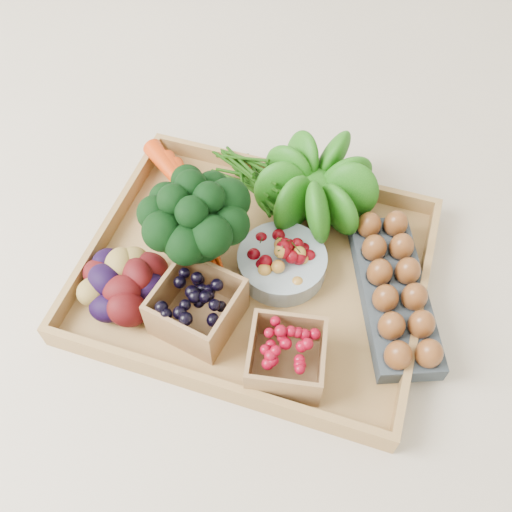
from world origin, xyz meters
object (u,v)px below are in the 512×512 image
(broccoli, at_px, (197,237))
(cherry_bowl, at_px, (282,263))
(egg_carton, at_px, (393,294))
(tray, at_px, (256,274))

(broccoli, relative_size, cherry_bowl, 1.16)
(cherry_bowl, bearing_deg, broccoli, -169.41)
(broccoli, relative_size, egg_carton, 0.60)
(cherry_bowl, xyz_separation_m, egg_carton, (0.19, -0.00, -0.00))
(broccoli, height_order, cherry_bowl, broccoli)
(tray, height_order, cherry_bowl, cherry_bowl)
(tray, distance_m, egg_carton, 0.23)
(broccoli, distance_m, cherry_bowl, 0.15)
(broccoli, bearing_deg, cherry_bowl, 10.59)
(tray, bearing_deg, cherry_bowl, 22.53)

